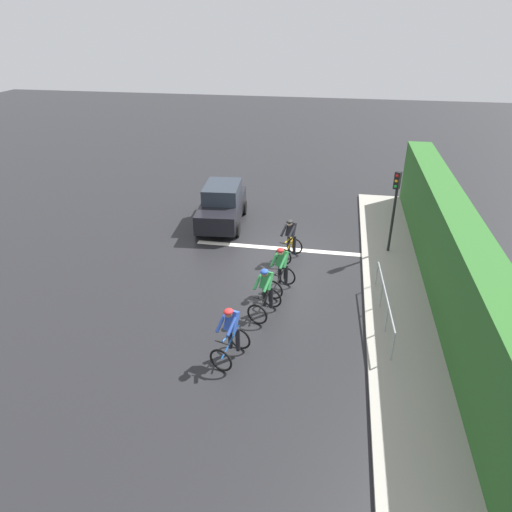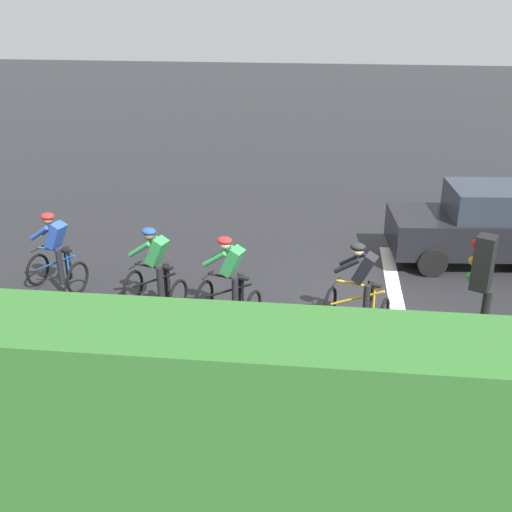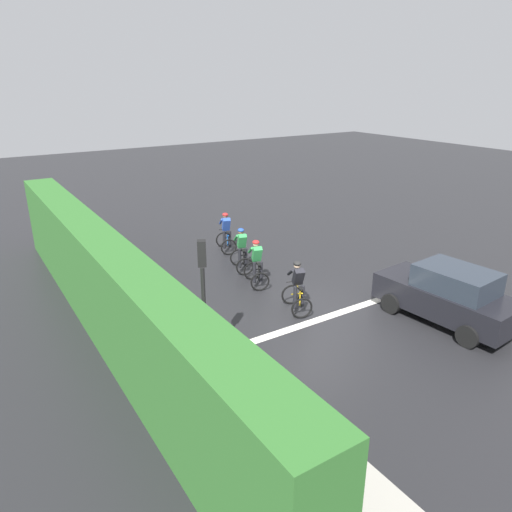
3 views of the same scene
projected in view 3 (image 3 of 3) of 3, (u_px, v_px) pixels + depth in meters
ground_plane at (313, 313)px, 14.88m from camera, size 80.00×80.00×0.00m
sidewalk_kerb at (152, 323)px, 14.12m from camera, size 2.80×18.44×0.12m
stone_wall_low at (121, 322)px, 13.57m from camera, size 0.44×18.44×0.68m
hedge_wall at (106, 288)px, 13.02m from camera, size 1.10×18.44×2.96m
road_marking_stop_line at (323, 318)px, 14.51m from camera, size 7.00×0.30×0.01m
cyclist_lead at (226, 233)px, 19.91m from camera, size 0.96×1.23×1.66m
cyclist_second at (242, 251)px, 17.87m from camera, size 0.97×1.23×1.66m
cyclist_mid at (257, 265)px, 16.56m from camera, size 0.98×1.24×1.66m
cyclist_fourth at (297, 288)px, 14.67m from camera, size 0.99×1.24×1.66m
car_black at (448, 295)px, 14.05m from camera, size 2.14×4.23×1.76m
traffic_light_near_crossing at (203, 285)px, 11.40m from camera, size 0.27×0.29×3.34m
pedestrian_railing_kerbside at (154, 273)px, 15.83m from camera, size 0.26×3.97×1.03m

